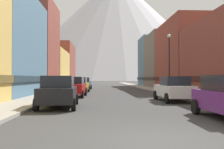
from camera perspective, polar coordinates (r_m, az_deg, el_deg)
The scene contains 20 objects.
ground_plane at distance 7.04m, azimuth 9.79°, elevation -14.34°, with size 400.00×400.00×0.00m, color #363636.
sidewalk_left at distance 41.99m, azimuth -9.28°, elevation -2.99°, with size 2.50×100.00×0.15m, color gray.
sidewalk_right at distance 42.42m, azimuth 7.77°, elevation -2.98°, with size 2.50×100.00×0.15m, color gray.
storefront_left_1 at distance 25.37m, azimuth -23.81°, elevation 5.66°, with size 6.41×11.55×9.32m.
storefront_left_2 at distance 35.71m, azimuth -18.64°, elevation 5.66°, with size 7.74×8.88×11.70m.
storefront_left_3 at distance 46.27m, azimuth -16.24°, elevation 1.03°, with size 9.86×11.97×6.53m.
storefront_left_4 at distance 57.94m, azimuth -12.06°, elevation 1.95°, with size 7.02×12.29×9.26m.
storefront_right_2 at distance 37.38m, azimuth 18.11°, elevation 3.68°, with size 8.89×12.45×9.48m.
storefront_right_3 at distance 48.16m, azimuth 12.71°, elevation 2.86°, with size 7.97×10.21×9.84m.
storefront_right_4 at distance 57.45m, azimuth 11.21°, elevation 2.65°, with size 10.01×8.34×10.64m.
car_left_0 at distance 14.63m, azimuth -11.87°, elevation -3.76°, with size 2.25×4.48×1.78m.
car_left_1 at distance 22.83m, azimuth -8.58°, elevation -2.72°, with size 2.15×4.44×1.78m.
car_left_2 at distance 29.11m, azimuth -7.32°, elevation -2.32°, with size 2.22×4.47×1.78m.
car_left_3 at distance 37.68m, azimuth -6.28°, elevation -1.99°, with size 2.16×4.44×1.78m.
car_right_1 at distance 18.73m, azimuth 13.66°, elevation -3.12°, with size 2.10×4.42×1.78m.
potted_plant_0 at distance 26.61m, azimuth -14.73°, elevation -2.92°, with size 0.69×0.69×0.95m.
potted_plant_2 at distance 19.75m, azimuth 22.74°, elevation -3.57°, with size 0.65×0.65×0.98m.
pedestrian_0 at distance 17.97m, azimuth 22.77°, elevation -3.09°, with size 0.36×0.36×1.68m.
streetlamp_right at distance 25.76m, azimuth 12.68°, elevation 4.37°, with size 0.36×0.36×5.86m.
mountain_backdrop at distance 272.58m, azimuth 0.82°, elevation 10.54°, with size 221.63×221.63×111.09m, color silver.
Camera 1 is at (-1.48, -6.68, 1.64)m, focal length 40.79 mm.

